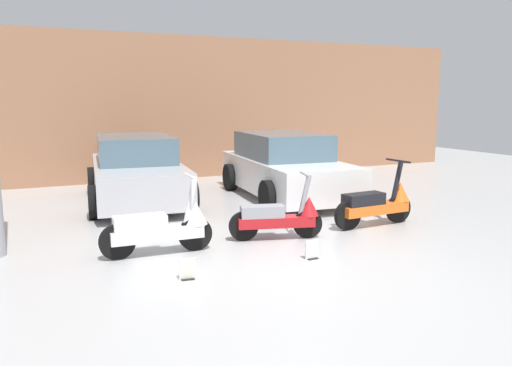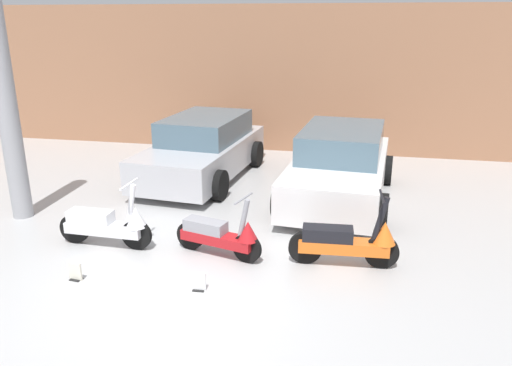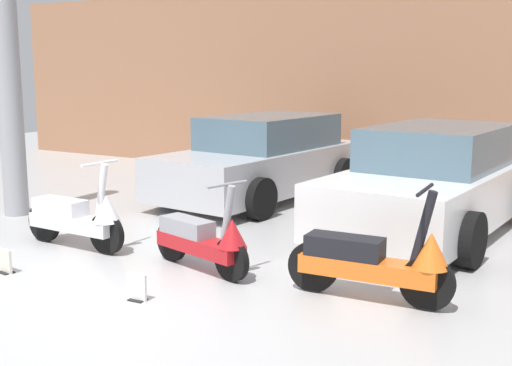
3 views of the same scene
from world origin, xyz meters
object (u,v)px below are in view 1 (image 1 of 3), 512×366
Objects in this scene: scooter_front_left at (162,227)px; car_rear_left at (137,171)px; scooter_front_center at (377,203)px; scooter_front_right at (280,216)px; placard_near_right_scooter at (312,251)px; car_rear_center at (285,167)px; placard_near_left_scooter at (187,270)px.

car_rear_left is (0.39, 3.86, 0.28)m from scooter_front_left.
scooter_front_right is at bearing 178.60° from scooter_front_center.
car_rear_left is at bearing 106.25° from placard_near_right_scooter.
scooter_front_right is 3.47m from car_rear_center.
car_rear_left reaches higher than placard_near_left_scooter.
scooter_front_right is at bearing -23.93° from car_rear_center.
car_rear_center is at bearing 80.77° from car_rear_left.
car_rear_left is (-1.47, 3.85, 0.30)m from scooter_front_right.
car_rear_left is 5.01m from placard_near_left_scooter.
scooter_front_left is 0.37× the size of car_rear_left.
scooter_front_center reaches higher than placard_near_right_scooter.
scooter_front_left is at bearing 91.93° from placard_near_left_scooter.
scooter_front_center is 3.93m from placard_near_left_scooter.
scooter_front_left is 3.77m from scooter_front_center.
car_rear_left reaches higher than scooter_front_left.
scooter_front_center is at bearing 2.73° from scooter_front_left.
placard_near_left_scooter is 1.78m from placard_near_right_scooter.
placard_near_left_scooter is at bearing -133.44° from scooter_front_right.
car_rear_left is 16.41× the size of placard_near_left_scooter.
car_rear_left is at bearing 128.23° from scooter_front_center.
scooter_front_center is 0.38× the size of car_rear_center.
scooter_front_right is at bearing 31.45° from placard_near_left_scooter.
scooter_front_left is 1.86m from scooter_front_right.
car_rear_center reaches higher than scooter_front_right.
scooter_front_left reaches higher than placard_near_right_scooter.
car_rear_center is at bearing 50.05° from placard_near_left_scooter.
placard_near_left_scooter is at bearing 1.41° from car_rear_left.
scooter_front_right is 0.33× the size of car_rear_center.
car_rear_center is at bearing 91.48° from scooter_front_center.
car_rear_center reaches higher than placard_near_right_scooter.
car_rear_left is at bearing 85.91° from placard_near_left_scooter.
scooter_front_right reaches higher than placard_near_right_scooter.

